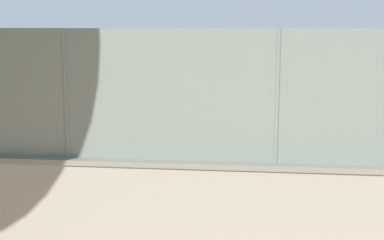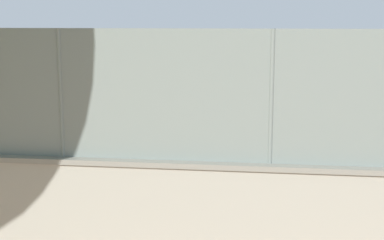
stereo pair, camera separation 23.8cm
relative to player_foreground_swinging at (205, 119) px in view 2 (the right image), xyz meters
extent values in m
plane|color=tan|center=(2.06, -4.53, -0.95)|extent=(260.00, 260.00, 0.00)
cylinder|color=slate|center=(-1.48, 6.52, 1.53)|extent=(0.07, 0.07, 1.95)
cylinder|color=slate|center=(1.66, 6.43, 1.53)|extent=(0.07, 0.07, 1.95)
cylinder|color=#591919|center=(0.06, -0.09, -0.55)|extent=(0.21, 0.21, 0.79)
cylinder|color=#591919|center=(-0.09, 0.04, -0.55)|extent=(0.21, 0.21, 0.79)
cylinder|color=white|center=(-0.01, -0.02, 0.13)|extent=(0.48, 0.48, 0.58)
cylinder|color=#D8AD84|center=(0.24, -0.19, 0.25)|extent=(0.44, 0.47, 0.17)
cylinder|color=#D8AD84|center=(-0.03, 0.40, 0.25)|extent=(0.44, 0.47, 0.17)
sphere|color=#D8AD84|center=(-0.01, -0.02, 0.54)|extent=(0.22, 0.22, 0.22)
cylinder|color=white|center=(-0.01, -0.02, 0.63)|extent=(0.33, 0.33, 0.05)
cylinder|color=black|center=(0.09, 0.53, 0.25)|extent=(0.23, 0.25, 0.04)
ellipsoid|color=#333338|center=(0.23, 0.70, 0.25)|extent=(0.22, 0.24, 0.24)
cylinder|color=#591919|center=(-2.43, -1.80, -0.52)|extent=(0.20, 0.20, 0.84)
cylinder|color=#591919|center=(-2.33, -1.63, -0.52)|extent=(0.20, 0.20, 0.84)
cylinder|color=beige|center=(-2.38, -1.71, 0.21)|extent=(0.46, 0.46, 0.62)
cylinder|color=brown|center=(-2.49, -2.02, 0.33)|extent=(0.56, 0.36, 0.17)
cylinder|color=brown|center=(-1.96, -1.58, 0.33)|extent=(0.56, 0.36, 0.17)
sphere|color=brown|center=(-2.38, -1.71, 0.64)|extent=(0.24, 0.24, 0.24)
cylinder|color=navy|center=(-2.38, -1.71, 0.74)|extent=(0.34, 0.34, 0.05)
sphere|color=#3399D8|center=(1.20, 2.30, -0.84)|extent=(0.21, 0.21, 0.21)
camera|label=1|loc=(-0.93, 14.50, 2.65)|focal=52.01mm
camera|label=2|loc=(-1.16, 14.48, 2.65)|focal=52.01mm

